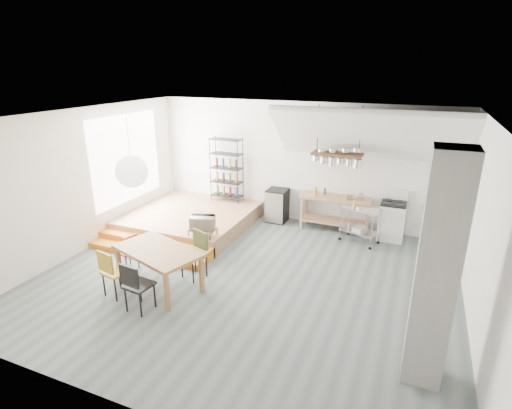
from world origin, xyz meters
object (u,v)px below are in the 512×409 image
at_px(stove, 392,220).
at_px(mini_fridge, 277,205).
at_px(rolling_cart, 360,220).
at_px(dining_table, 158,253).

height_order(stove, mini_fridge, stove).
bearing_deg(rolling_cart, dining_table, -112.21).
distance_m(dining_table, rolling_cart, 4.81).
xyz_separation_m(dining_table, mini_fridge, (0.91, 4.12, -0.26)).
relative_size(stove, mini_fridge, 1.30).
relative_size(stove, rolling_cart, 1.20).
xyz_separation_m(stove, mini_fridge, (-2.99, 0.04, -0.03)).
height_order(dining_table, mini_fridge, mini_fridge).
bearing_deg(rolling_cart, mini_fridge, -173.69).
xyz_separation_m(stove, rolling_cart, (-0.68, -0.51, 0.08)).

